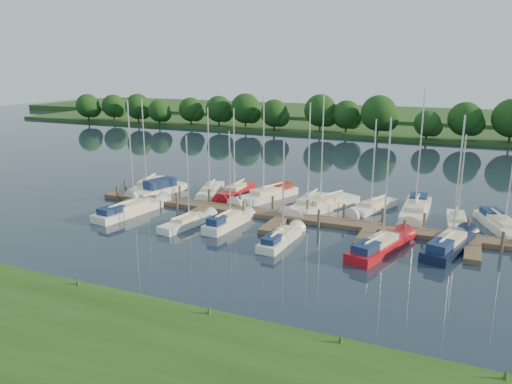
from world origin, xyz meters
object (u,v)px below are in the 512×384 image
at_px(dock, 282,218).
at_px(motorboat, 159,190).
at_px(sailboat_n_0, 147,187).
at_px(sailboat_n_5, 309,206).
at_px(sailboat_s_2, 228,223).

distance_m(dock, motorboat, 16.10).
bearing_deg(sailboat_n_0, dock, 150.45).
height_order(dock, motorboat, motorboat).
height_order(motorboat, sailboat_n_5, sailboat_n_5).
height_order(sailboat_n_0, motorboat, sailboat_n_0).
bearing_deg(motorboat, sailboat_n_5, -160.37).
distance_m(sailboat_n_0, motorboat, 2.78).
bearing_deg(sailboat_n_5, sailboat_s_2, 60.23).
xyz_separation_m(motorboat, sailboat_s_2, (12.02, -7.07, -0.04)).
height_order(motorboat, sailboat_s_2, sailboat_s_2).
bearing_deg(sailboat_s_2, sailboat_n_5, 65.50).
relative_size(motorboat, sailboat_s_2, 0.83).
relative_size(dock, sailboat_s_2, 4.56).
bearing_deg(sailboat_n_0, sailboat_s_2, 135.03).
distance_m(motorboat, sailboat_s_2, 13.94).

